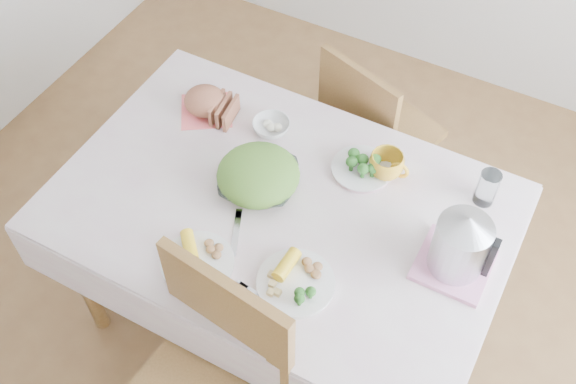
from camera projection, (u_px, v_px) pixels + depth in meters
The scene contains 17 objects.
floor at pixel (282, 314), 2.84m from camera, with size 3.60×3.60×0.00m, color brown.
dining_table at pixel (281, 266), 2.55m from camera, with size 1.40×0.90×0.75m, color brown.
tablecloth at pixel (280, 206), 2.25m from camera, with size 1.50×1.00×0.01m, color silver.
chair_far at pixel (382, 127), 2.87m from camera, with size 0.41×0.41×0.90m, color brown.
salad_bowl at pixel (259, 181), 2.27m from camera, with size 0.26×0.26×0.06m, color white.
dinner_plate_left at pixel (198, 263), 2.09m from camera, with size 0.23×0.23×0.02m, color white.
dinner_plate_right at pixel (296, 283), 2.05m from camera, with size 0.24×0.24×0.02m, color white.
broccoli_plate at pixel (362, 169), 2.33m from camera, with size 0.21×0.21×0.02m, color beige.
napkin at pixel (207, 111), 2.52m from camera, with size 0.19×0.19×0.00m, color #FB686A.
bread_loaf at pixel (205, 100), 2.47m from camera, with size 0.16×0.15×0.10m, color brown.
fruit_bowl at pixel (271, 127), 2.44m from camera, with size 0.14×0.14×0.04m, color white.
yellow_mug at pixel (386, 165), 2.29m from camera, with size 0.12×0.12×0.09m, color gold.
glass_tumbler at pixel (487, 188), 2.21m from camera, with size 0.07×0.07×0.13m, color white.
pink_tray at pixel (453, 265), 2.09m from camera, with size 0.22×0.22×0.02m, color pink.
electric_kettle at pixel (461, 244), 2.00m from camera, with size 0.17×0.17×0.24m, color #B2B5BA.
fork_left at pixel (236, 233), 2.17m from camera, with size 0.02×0.18×0.00m, color silver.
knife at pixel (264, 300), 2.02m from camera, with size 0.02×0.19×0.00m, color silver.
Camera 1 is at (0.67, -1.18, 2.55)m, focal length 42.00 mm.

